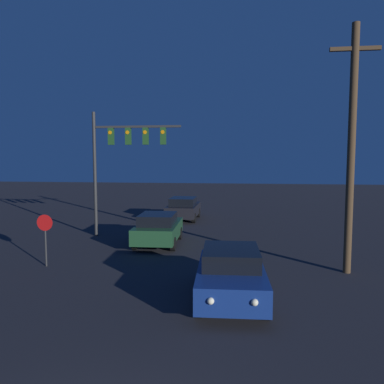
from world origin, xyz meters
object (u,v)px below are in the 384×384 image
(car_far, at_px, (183,208))
(car_near, at_px, (231,274))
(stop_sign, at_px, (45,231))
(utility_pole, at_px, (351,147))
(car_mid, at_px, (158,228))
(traffic_signal_mast, at_px, (121,150))

(car_far, bearing_deg, car_near, -75.43)
(car_near, relative_size, car_far, 1.01)
(stop_sign, distance_m, utility_pole, 12.16)
(utility_pole, bearing_deg, stop_sign, -176.82)
(car_mid, relative_size, traffic_signal_mast, 0.62)
(stop_sign, bearing_deg, utility_pole, 3.18)
(car_far, height_order, utility_pole, utility_pole)
(car_near, distance_m, utility_pole, 6.69)
(car_mid, height_order, stop_sign, stop_sign)
(car_far, distance_m, utility_pole, 14.32)
(car_near, xyz_separation_m, utility_pole, (4.29, 3.32, 3.92))
(car_near, distance_m, stop_sign, 7.89)
(stop_sign, relative_size, utility_pole, 0.23)
(car_far, relative_size, stop_sign, 1.99)
(car_far, distance_m, stop_sign, 12.51)
(car_near, distance_m, car_far, 15.03)
(car_mid, relative_size, utility_pole, 0.46)
(traffic_signal_mast, height_order, stop_sign, traffic_signal_mast)
(stop_sign, xyz_separation_m, utility_pole, (11.69, 0.65, 3.29))
(car_far, relative_size, traffic_signal_mast, 0.61)
(traffic_signal_mast, bearing_deg, car_mid, -34.38)
(car_mid, height_order, traffic_signal_mast, traffic_signal_mast)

